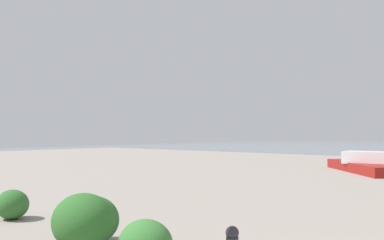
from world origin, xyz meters
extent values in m
sphere|color=#232328|center=(2.60, -1.05, 0.63)|extent=(0.13, 0.13, 0.13)
ellipsoid|color=#2D6628|center=(7.82, -1.45, 0.27)|extent=(0.64, 0.57, 0.54)
ellipsoid|color=#2D6628|center=(5.09, -1.10, 0.39)|extent=(0.91, 0.82, 0.77)
ellipsoid|color=#2D6628|center=(5.29, -1.40, 0.34)|extent=(0.80, 0.72, 0.68)
cube|color=maroon|center=(5.94, -15.21, 0.13)|extent=(4.42, 4.70, 0.50)
cube|color=silver|center=(5.94, -15.21, 0.58)|extent=(1.75, 1.00, 0.50)
camera|label=1|loc=(0.24, 2.29, 1.60)|focal=39.39mm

